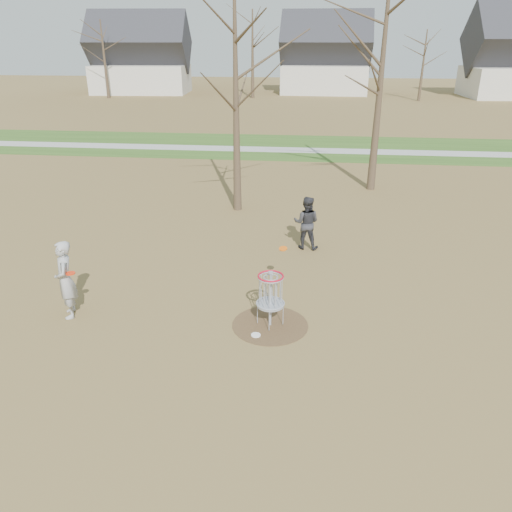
% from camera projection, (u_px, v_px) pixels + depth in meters
% --- Properties ---
extents(ground, '(160.00, 160.00, 0.00)m').
position_uv_depth(ground, '(270.00, 325.00, 11.74)').
color(ground, brown).
rests_on(ground, ground).
extents(green_band, '(160.00, 8.00, 0.01)m').
position_uv_depth(green_band, '(298.00, 147.00, 30.86)').
color(green_band, '#2D5119').
rests_on(green_band, ground).
extents(footpath, '(160.00, 1.50, 0.01)m').
position_uv_depth(footpath, '(298.00, 150.00, 29.94)').
color(footpath, '#9E9E99').
rests_on(footpath, green_band).
extents(dirt_circle, '(1.80, 1.80, 0.01)m').
position_uv_depth(dirt_circle, '(270.00, 325.00, 11.74)').
color(dirt_circle, '#47331E').
rests_on(dirt_circle, ground).
extents(player_standing, '(0.71, 0.83, 1.92)m').
position_uv_depth(player_standing, '(65.00, 280.00, 11.78)').
color(player_standing, '#A5A5A5').
rests_on(player_standing, ground).
extents(player_throwing, '(0.91, 0.76, 1.71)m').
position_uv_depth(player_throwing, '(306.00, 223.00, 15.72)').
color(player_throwing, '#2E2E32').
rests_on(player_throwing, ground).
extents(disc_grounded, '(0.22, 0.22, 0.02)m').
position_uv_depth(disc_grounded, '(256.00, 335.00, 11.31)').
color(disc_grounded, white).
rests_on(disc_grounded, dirt_circle).
extents(discs_in_play, '(5.02, 2.28, 0.08)m').
position_uv_depth(discs_in_play, '(188.00, 260.00, 12.25)').
color(discs_in_play, '#EE5F0C').
rests_on(discs_in_play, ground).
extents(disc_golf_basket, '(0.64, 0.64, 1.35)m').
position_uv_depth(disc_golf_basket, '(271.00, 291.00, 11.38)').
color(disc_golf_basket, '#9EA3AD').
rests_on(disc_golf_basket, ground).
extents(bare_trees, '(52.62, 44.98, 9.00)m').
position_uv_depth(bare_trees, '(327.00, 49.00, 41.99)').
color(bare_trees, '#382B1E').
rests_on(bare_trees, ground).
extents(houses_row, '(56.51, 10.01, 7.26)m').
position_uv_depth(houses_row, '(345.00, 63.00, 57.74)').
color(houses_row, silver).
rests_on(houses_row, ground).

